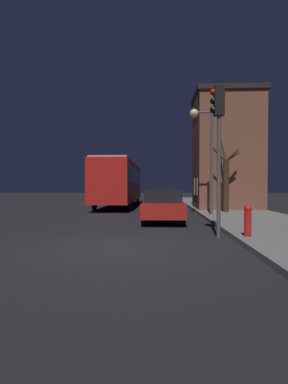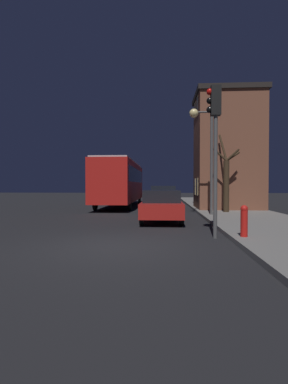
{
  "view_description": "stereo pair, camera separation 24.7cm",
  "coord_description": "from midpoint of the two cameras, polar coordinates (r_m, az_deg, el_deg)",
  "views": [
    {
      "loc": [
        1.1,
        -7.85,
        1.61
      ],
      "look_at": [
        0.26,
        8.76,
        1.26
      ],
      "focal_mm": 28.0,
      "sensor_mm": 36.0,
      "label": 1
    },
    {
      "loc": [
        1.35,
        -7.83,
        1.61
      ],
      "look_at": [
        0.26,
        8.76,
        1.26
      ],
      "focal_mm": 28.0,
      "sensor_mm": 36.0,
      "label": 2
    }
  ],
  "objects": [
    {
      "name": "car_far_lane",
      "position": [
        31.3,
        3.59,
        -0.5
      ],
      "size": [
        1.87,
        4.71,
        1.3
      ],
      "color": "black",
      "rests_on": "ground"
    },
    {
      "name": "car_mid_lane",
      "position": [
        20.89,
        4.04,
        -0.99
      ],
      "size": [
        1.83,
        4.43,
        1.61
      ],
      "color": "navy",
      "rests_on": "ground"
    },
    {
      "name": "car_near_lane",
      "position": [
        13.44,
        3.93,
        -2.53
      ],
      "size": [
        1.78,
        4.27,
        1.42
      ],
      "color": "#B21E19",
      "rests_on": "ground"
    },
    {
      "name": "traffic_light",
      "position": [
        9.56,
        14.04,
        11.45
      ],
      "size": [
        0.43,
        0.24,
        4.65
      ],
      "color": "#4C4C4C",
      "rests_on": "ground"
    },
    {
      "name": "streetlamp",
      "position": [
        15.68,
        11.67,
        9.96
      ],
      "size": [
        1.19,
        0.45,
        5.36
      ],
      "color": "#4C4C4C",
      "rests_on": "sidewalk"
    },
    {
      "name": "bare_tree",
      "position": [
        17.37,
        15.79,
        2.16
      ],
      "size": [
        1.58,
        0.95,
        4.43
      ],
      "color": "#382819",
      "rests_on": "sidewalk"
    },
    {
      "name": "ground_plane",
      "position": [
        8.1,
        -5.1,
        -10.28
      ],
      "size": [
        120.0,
        120.0,
        0.0
      ],
      "primitive_type": "plane",
      "color": "black"
    },
    {
      "name": "fire_hydrant",
      "position": [
        9.09,
        19.27,
        -5.09
      ],
      "size": [
        0.21,
        0.21,
        0.91
      ],
      "color": "red",
      "rests_on": "sidewalk"
    },
    {
      "name": "brick_building",
      "position": [
        20.48,
        15.92,
        7.61
      ],
      "size": [
        4.24,
        4.03,
        7.49
      ],
      "color": "brown",
      "rests_on": "sidewalk"
    },
    {
      "name": "bus",
      "position": [
        23.29,
        -4.12,
        2.25
      ],
      "size": [
        2.48,
        11.82,
        3.41
      ],
      "color": "red",
      "rests_on": "ground"
    }
  ]
}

